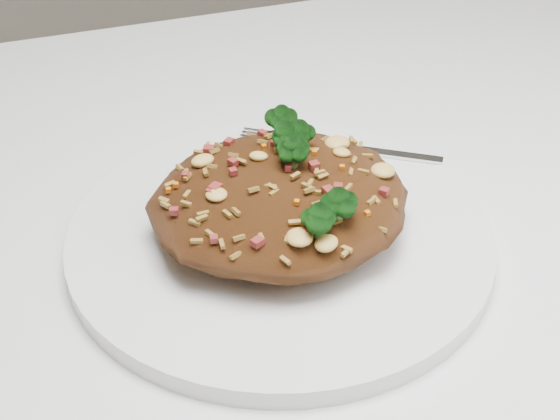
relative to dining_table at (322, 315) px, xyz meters
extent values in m
cube|color=white|center=(0.00, 0.00, 0.07)|extent=(1.20, 0.80, 0.04)
cylinder|color=brown|center=(0.54, 0.34, -0.30)|extent=(0.06, 0.06, 0.71)
cylinder|color=white|center=(-0.04, -0.01, 0.10)|extent=(0.29, 0.29, 0.01)
ellipsoid|color=brown|center=(-0.04, -0.01, 0.13)|extent=(0.17, 0.16, 0.05)
ellipsoid|color=#073306|center=(-0.02, -0.06, 0.16)|extent=(0.02, 0.02, 0.02)
ellipsoid|color=#073306|center=(-0.02, 0.05, 0.15)|extent=(0.02, 0.02, 0.02)
ellipsoid|color=#073306|center=(-0.04, -0.07, 0.15)|extent=(0.02, 0.02, 0.02)
ellipsoid|color=#073306|center=(-0.03, 0.01, 0.16)|extent=(0.02, 0.02, 0.02)
ellipsoid|color=#073306|center=(-0.02, 0.01, 0.16)|extent=(0.02, 0.02, 0.02)
ellipsoid|color=#073306|center=(-0.03, -0.01, 0.16)|extent=(0.02, 0.02, 0.02)
cube|color=silver|center=(0.08, 0.04, 0.11)|extent=(0.09, 0.06, 0.00)
cube|color=silver|center=(0.00, 0.10, 0.11)|extent=(0.04, 0.04, 0.00)
camera|label=1|loc=(-0.18, -0.41, 0.43)|focal=50.00mm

